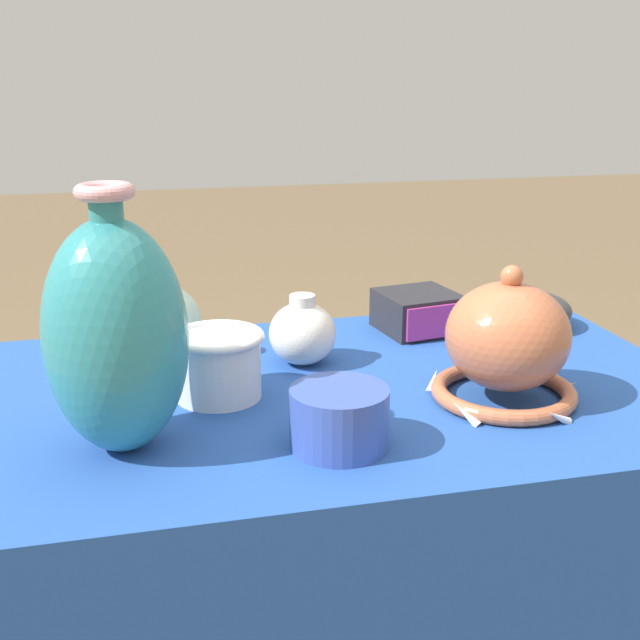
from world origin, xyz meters
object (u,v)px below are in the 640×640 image
(vase_tall_bulbous, at_px, (116,335))
(mosaic_tile_box, at_px, (418,312))
(jar_round_ivory, at_px, (303,333))
(vase_dome_bell, at_px, (507,346))
(bowl_shallow_charcoal, at_px, (530,310))
(cup_wide_porcelain, at_px, (218,363))
(pot_squat_cobalt, at_px, (339,418))
(jar_round_celadon, at_px, (163,322))

(vase_tall_bulbous, height_order, mosaic_tile_box, vase_tall_bulbous)
(vase_tall_bulbous, xyz_separation_m, jar_round_ivory, (0.27, 0.23, -0.09))
(vase_tall_bulbous, height_order, jar_round_ivory, vase_tall_bulbous)
(vase_tall_bulbous, xyz_separation_m, vase_dome_bell, (0.51, 0.03, -0.06))
(bowl_shallow_charcoal, height_order, cup_wide_porcelain, cup_wide_porcelain)
(bowl_shallow_charcoal, bearing_deg, pot_squat_cobalt, -139.80)
(mosaic_tile_box, xyz_separation_m, jar_round_ivory, (-0.23, -0.11, 0.02))
(vase_tall_bulbous, xyz_separation_m, pot_squat_cobalt, (0.25, -0.06, -0.11))
(vase_tall_bulbous, height_order, vase_dome_bell, vase_tall_bulbous)
(vase_tall_bulbous, height_order, jar_round_celadon, vase_tall_bulbous)
(vase_dome_bell, bearing_deg, vase_tall_bulbous, -176.55)
(mosaic_tile_box, distance_m, cup_wide_porcelain, 0.43)
(mosaic_tile_box, distance_m, jar_round_ivory, 0.25)
(jar_round_ivory, height_order, jar_round_celadon, jar_round_celadon)
(vase_dome_bell, bearing_deg, mosaic_tile_box, 91.88)
(bowl_shallow_charcoal, bearing_deg, cup_wide_porcelain, -161.39)
(jar_round_celadon, relative_size, cup_wide_porcelain, 1.06)
(cup_wide_porcelain, bearing_deg, pot_squat_cobalt, -56.31)
(vase_tall_bulbous, bearing_deg, vase_dome_bell, 3.45)
(vase_dome_bell, distance_m, cup_wide_porcelain, 0.39)
(pot_squat_cobalt, distance_m, jar_round_celadon, 0.40)
(pot_squat_cobalt, bearing_deg, vase_tall_bulbous, 167.35)
(pot_squat_cobalt, bearing_deg, cup_wide_porcelain, 123.69)
(pot_squat_cobalt, relative_size, jar_round_ivory, 1.09)
(vase_dome_bell, height_order, cup_wide_porcelain, vase_dome_bell)
(mosaic_tile_box, bearing_deg, bowl_shallow_charcoal, -16.33)
(bowl_shallow_charcoal, xyz_separation_m, jar_round_celadon, (-0.63, -0.02, 0.03))
(vase_tall_bulbous, height_order, cup_wide_porcelain, vase_tall_bulbous)
(jar_round_celadon, bearing_deg, vase_dome_bell, -30.80)
(vase_tall_bulbous, bearing_deg, mosaic_tile_box, 34.69)
(pot_squat_cobalt, xyz_separation_m, jar_round_celadon, (-0.19, 0.35, 0.02))
(vase_dome_bell, height_order, mosaic_tile_box, vase_dome_bell)
(vase_tall_bulbous, relative_size, jar_round_celadon, 2.29)
(pot_squat_cobalt, xyz_separation_m, bowl_shallow_charcoal, (0.44, 0.38, -0.01))
(vase_dome_bell, height_order, jar_round_ivory, vase_dome_bell)
(mosaic_tile_box, bearing_deg, jar_round_celadon, 177.22)
(vase_dome_bell, bearing_deg, jar_round_ivory, 139.85)
(pot_squat_cobalt, relative_size, cup_wide_porcelain, 0.92)
(jar_round_ivory, bearing_deg, vase_tall_bulbous, -139.23)
(cup_wide_porcelain, bearing_deg, jar_round_celadon, 111.30)
(vase_tall_bulbous, height_order, pot_squat_cobalt, vase_tall_bulbous)
(pot_squat_cobalt, bearing_deg, vase_dome_bell, 18.74)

